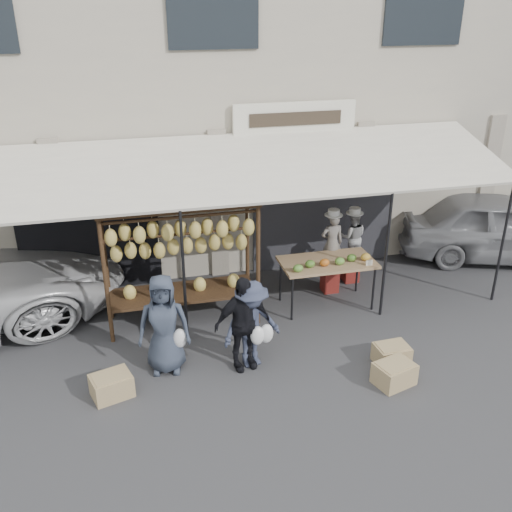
{
  "coord_description": "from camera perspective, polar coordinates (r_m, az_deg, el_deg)",
  "views": [
    {
      "loc": [
        -1.84,
        -7.0,
        5.24
      ],
      "look_at": [
        0.25,
        1.4,
        1.3
      ],
      "focal_mm": 40.0,
      "sensor_mm": 36.0,
      "label": 1
    }
  ],
  "objects": [
    {
      "name": "shophouse",
      "position": [
        13.71,
        -6.44,
        17.66
      ],
      "size": [
        24.0,
        6.15,
        7.3
      ],
      "color": "#ADA38F",
      "rests_on": "ground_plane"
    },
    {
      "name": "stool_left",
      "position": [
        11.18,
        7.37,
        -2.51
      ],
      "size": [
        0.31,
        0.31,
        0.41
      ],
      "primitive_type": "cube",
      "rotation": [
        0.0,
        0.0,
        0.05
      ],
      "color": "maroon",
      "rests_on": "ground_plane"
    },
    {
      "name": "crate_near_b",
      "position": [
        9.27,
        13.4,
        -9.56
      ],
      "size": [
        0.53,
        0.41,
        0.31
      ],
      "primitive_type": "cube",
      "rotation": [
        0.0,
        0.0,
        0.04
      ],
      "color": "tan",
      "rests_on": "ground_plane"
    },
    {
      "name": "vendor_right",
      "position": [
        11.33,
        9.66,
        1.86
      ],
      "size": [
        0.62,
        0.54,
        1.07
      ],
      "primitive_type": "imported",
      "rotation": [
        0.0,
        0.0,
        2.84
      ],
      "color": "#9F9F9F",
      "rests_on": "stool_right"
    },
    {
      "name": "produce_table",
      "position": [
        10.34,
        7.24,
        -0.74
      ],
      "size": [
        1.7,
        0.9,
        1.04
      ],
      "color": "#9B7C53",
      "rests_on": "ground_plane"
    },
    {
      "name": "customer_right",
      "position": [
        8.7,
        -0.45,
        -6.85
      ],
      "size": [
        1.02,
        0.72,
        1.43
      ],
      "primitive_type": "imported",
      "rotation": [
        0.0,
        0.0,
        0.22
      ],
      "color": "#2F354A",
      "rests_on": "ground_plane"
    },
    {
      "name": "ground_plane",
      "position": [
        8.94,
        0.64,
        -11.43
      ],
      "size": [
        90.0,
        90.0,
        0.0
      ],
      "primitive_type": "plane",
      "color": "#2D2D30"
    },
    {
      "name": "vendor_left",
      "position": [
        10.84,
        7.6,
        1.28
      ],
      "size": [
        0.44,
        0.3,
        1.19
      ],
      "primitive_type": "imported",
      "rotation": [
        0.0,
        0.0,
        3.12
      ],
      "color": "slate",
      "rests_on": "stool_left"
    },
    {
      "name": "banana_rack",
      "position": [
        9.52,
        -7.6,
        1.62
      ],
      "size": [
        2.6,
        0.9,
        2.24
      ],
      "color": "black",
      "rests_on": "ground_plane"
    },
    {
      "name": "customer_left",
      "position": [
        8.66,
        -9.2,
        -6.76
      ],
      "size": [
        0.84,
        0.61,
        1.59
      ],
      "primitive_type": "imported",
      "rotation": [
        0.0,
        0.0,
        -0.15
      ],
      "color": "#303847",
      "rests_on": "ground_plane"
    },
    {
      "name": "sedan",
      "position": [
        13.38,
        23.19,
        2.72
      ],
      "size": [
        4.59,
        3.03,
        1.45
      ],
      "primitive_type": "imported",
      "rotation": [
        0.0,
        0.0,
        1.23
      ],
      "color": "gray",
      "rests_on": "ground_plane"
    },
    {
      "name": "stool_right",
      "position": [
        11.64,
        9.41,
        -1.51
      ],
      "size": [
        0.36,
        0.36,
        0.41
      ],
      "primitive_type": "cube",
      "rotation": [
        0.0,
        0.0,
        -0.26
      ],
      "color": "maroon",
      "rests_on": "ground_plane"
    },
    {
      "name": "awning",
      "position": [
        9.83,
        -2.61,
        8.71
      ],
      "size": [
        10.0,
        2.35,
        2.92
      ],
      "color": "beige",
      "rests_on": "ground_plane"
    },
    {
      "name": "crate_far",
      "position": [
        8.62,
        -14.24,
        -12.47
      ],
      "size": [
        0.65,
        0.56,
        0.33
      ],
      "primitive_type": "cube",
      "rotation": [
        0.0,
        0.0,
        0.3
      ],
      "color": "tan",
      "rests_on": "ground_plane"
    },
    {
      "name": "customer_mid",
      "position": [
        8.63,
        -1.38,
        -6.76
      ],
      "size": [
        0.95,
        0.54,
        1.53
      ],
      "primitive_type": "imported",
      "rotation": [
        0.0,
        0.0,
        0.19
      ],
      "color": "black",
      "rests_on": "ground_plane"
    },
    {
      "name": "crate_near_a",
      "position": [
        8.84,
        13.65,
        -11.37
      ],
      "size": [
        0.66,
        0.57,
        0.34
      ],
      "primitive_type": "cube",
      "rotation": [
        0.0,
        0.0,
        0.29
      ],
      "color": "tan",
      "rests_on": "ground_plane"
    }
  ]
}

